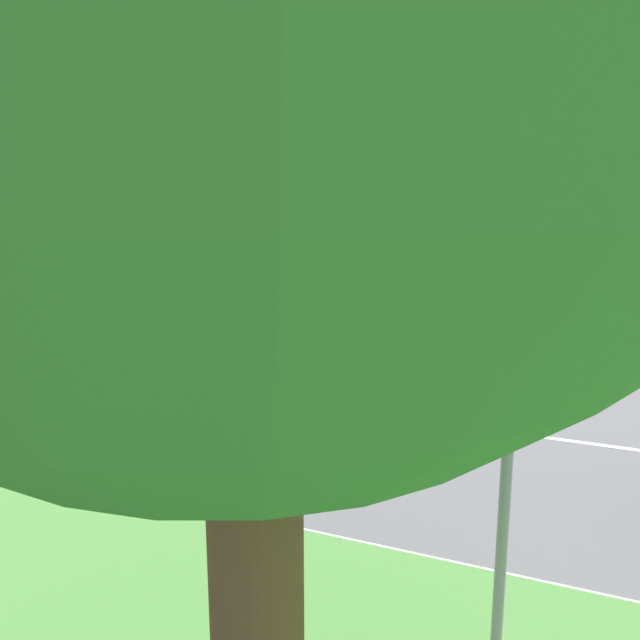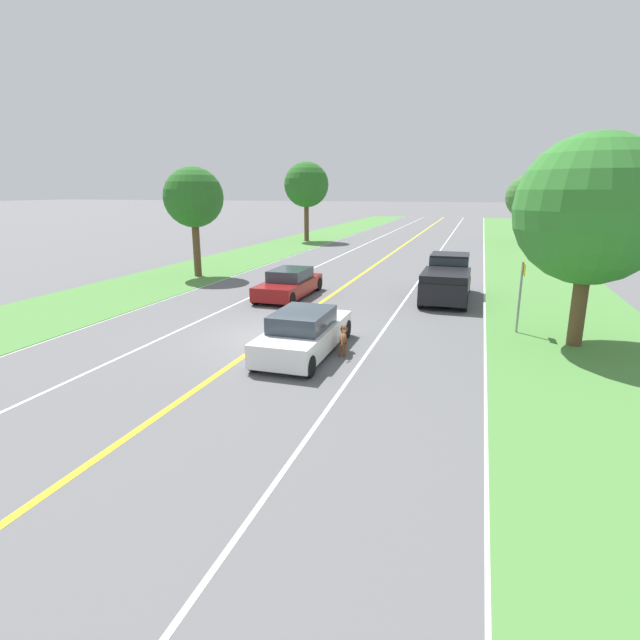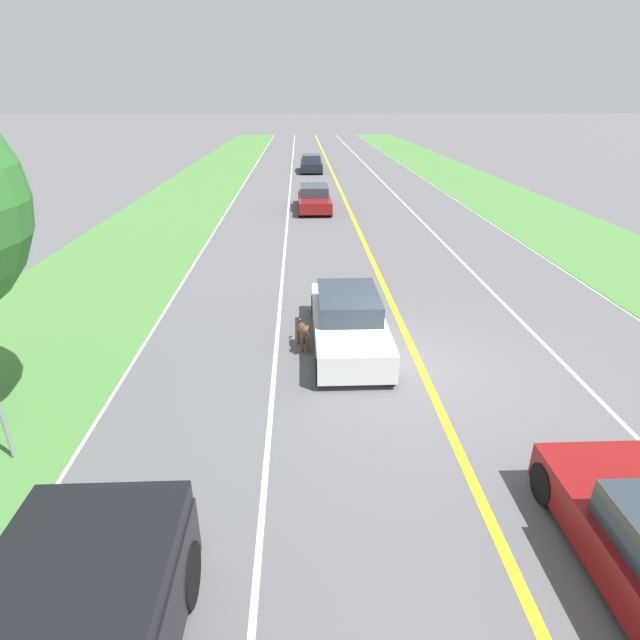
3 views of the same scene
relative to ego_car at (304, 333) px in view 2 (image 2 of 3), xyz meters
The scene contains 17 objects.
ground_plane 2.26m from the ego_car, 138.55° to the left, with size 400.00×400.00×0.00m, color #5B5B5E.
centre_divider_line 2.26m from the ego_car, 138.55° to the left, with size 0.18×160.00×0.01m, color yellow.
lane_edge_line_right 5.60m from the ego_car, 15.00° to the left, with size 0.14×160.00×0.01m, color white.
lane_edge_line_left 8.77m from the ego_car, behind, with size 0.14×160.00×0.01m, color white.
lane_dash_same_dir 2.44m from the ego_car, 37.57° to the left, with size 0.10×160.00×0.01m, color white.
lane_dash_oncoming 5.36m from the ego_car, 164.33° to the left, with size 0.10×160.00×0.01m, color white.
grass_verge_right 8.52m from the ego_car, ahead, with size 6.00×160.00×0.03m, color #4C843D.
grass_verge_left 11.73m from the ego_car, behind, with size 6.00×160.00×0.03m, color #4C843D.
ego_car is the anchor object (origin of this frame).
dog 1.21m from the ego_car, 15.00° to the left, with size 0.38×1.18×0.82m.
pickup_truck 10.18m from the ego_car, 69.16° to the left, with size 2.03×5.26×1.91m.
oncoming_car 8.40m from the ego_car, 114.16° to the left, with size 1.86×4.70×1.30m.
roadside_tree_right_near 9.46m from the ego_car, 22.51° to the left, with size 4.55×4.55×6.57m.
roadside_tree_right_far 38.41m from the ego_car, 76.61° to the left, with size 3.93×3.93×6.22m.
roadside_tree_left_near 15.96m from the ego_car, 132.79° to the left, with size 3.33×3.33×6.14m.
roadside_tree_left_far 34.76m from the ego_car, 108.98° to the left, with size 4.23×4.23×7.47m.
street_sign 7.78m from the ego_car, 34.09° to the left, with size 0.11×0.64×2.51m.
Camera 2 is at (6.53, -15.26, 4.88)m, focal length 28.00 mm.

